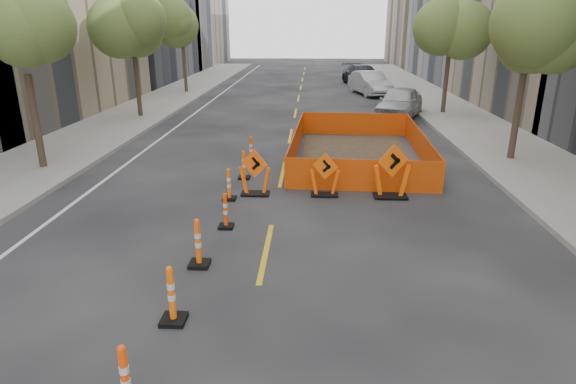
# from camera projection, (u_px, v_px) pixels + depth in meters

# --- Properties ---
(ground_plane) EXTENTS (140.00, 140.00, 0.00)m
(ground_plane) POSITION_uv_depth(u_px,v_px,m) (240.00, 373.00, 7.07)
(ground_plane) COLOR black
(sidewalk_left) EXTENTS (4.00, 90.00, 0.15)m
(sidewalk_left) POSITION_uv_depth(u_px,v_px,m) (56.00, 154.00, 18.79)
(sidewalk_left) COLOR gray
(sidewalk_left) RESTS_ON ground
(sidewalk_right) EXTENTS (4.00, 90.00, 0.15)m
(sidewalk_right) POSITION_uv_depth(u_px,v_px,m) (526.00, 160.00, 17.92)
(sidewalk_right) COLOR gray
(sidewalk_right) RESTS_ON ground
(tree_l_b) EXTENTS (2.80, 2.80, 5.95)m
(tree_l_b) POSITION_uv_depth(u_px,v_px,m) (21.00, 35.00, 15.41)
(tree_l_b) COLOR #382B1E
(tree_l_b) RESTS_ON ground
(tree_l_c) EXTENTS (2.80, 2.80, 5.95)m
(tree_l_c) POSITION_uv_depth(u_px,v_px,m) (132.00, 31.00, 24.85)
(tree_l_c) COLOR #382B1E
(tree_l_c) RESTS_ON ground
(tree_l_d) EXTENTS (2.80, 2.80, 5.95)m
(tree_l_d) POSITION_uv_depth(u_px,v_px,m) (182.00, 29.00, 34.28)
(tree_l_d) COLOR #382B1E
(tree_l_d) RESTS_ON ground
(tree_r_b) EXTENTS (2.80, 2.80, 5.95)m
(tree_r_b) POSITION_uv_depth(u_px,v_px,m) (530.00, 34.00, 16.49)
(tree_r_b) COLOR #382B1E
(tree_r_b) RESTS_ON ground
(tree_r_c) EXTENTS (2.80, 2.80, 5.95)m
(tree_r_c) POSITION_uv_depth(u_px,v_px,m) (451.00, 31.00, 25.92)
(tree_r_c) COLOR #382B1E
(tree_r_c) RESTS_ON ground
(channelizer_2) EXTENTS (0.41, 0.41, 1.05)m
(channelizer_2) POSITION_uv_depth(u_px,v_px,m) (125.00, 379.00, 6.18)
(channelizer_2) COLOR #FF440A
(channelizer_2) RESTS_ON ground
(channelizer_3) EXTENTS (0.42, 0.42, 1.07)m
(channelizer_3) POSITION_uv_depth(u_px,v_px,m) (171.00, 295.00, 8.10)
(channelizer_3) COLOR #FD600A
(channelizer_3) RESTS_ON ground
(channelizer_4) EXTENTS (0.42, 0.42, 1.08)m
(channelizer_4) POSITION_uv_depth(u_px,v_px,m) (198.00, 243.00, 10.03)
(channelizer_4) COLOR #FF540A
(channelizer_4) RESTS_ON ground
(channelizer_5) EXTENTS (0.36, 0.36, 0.92)m
(channelizer_5) POSITION_uv_depth(u_px,v_px,m) (225.00, 211.00, 11.97)
(channelizer_5) COLOR #E43A09
(channelizer_5) RESTS_ON ground
(channelizer_6) EXTENTS (0.37, 0.37, 0.95)m
(channelizer_6) POSITION_uv_depth(u_px,v_px,m) (229.00, 184.00, 13.91)
(channelizer_6) COLOR #FF5B0A
(channelizer_6) RESTS_ON ground
(channelizer_7) EXTENTS (0.38, 0.38, 0.96)m
(channelizer_7) POSITION_uv_depth(u_px,v_px,m) (244.00, 165.00, 15.82)
(channelizer_7) COLOR #FD570A
(channelizer_7) RESTS_ON ground
(channelizer_8) EXTENTS (0.39, 0.39, 0.98)m
(channelizer_8) POSITION_uv_depth(u_px,v_px,m) (251.00, 149.00, 17.75)
(channelizer_8) COLOR #EB4109
(channelizer_8) RESTS_ON ground
(chevron_sign_left) EXTENTS (1.08, 0.86, 1.41)m
(chevron_sign_left) POSITION_uv_depth(u_px,v_px,m) (255.00, 172.00, 14.24)
(chevron_sign_left) COLOR #F8560A
(chevron_sign_left) RESTS_ON ground
(chevron_sign_center) EXTENTS (1.03, 0.85, 1.33)m
(chevron_sign_center) POSITION_uv_depth(u_px,v_px,m) (325.00, 175.00, 14.16)
(chevron_sign_center) COLOR #ED560A
(chevron_sign_center) RESTS_ON ground
(chevron_sign_right) EXTENTS (1.25, 1.02, 1.63)m
(chevron_sign_right) POSITION_uv_depth(u_px,v_px,m) (392.00, 171.00, 13.96)
(chevron_sign_right) COLOR #FF5D0A
(chevron_sign_right) RESTS_ON ground
(safety_fence) EXTENTS (5.11, 8.30, 1.01)m
(safety_fence) POSITION_uv_depth(u_px,v_px,m) (358.00, 144.00, 18.41)
(safety_fence) COLOR red
(safety_fence) RESTS_ON ground
(parked_car_near) EXTENTS (3.58, 5.27, 1.66)m
(parked_car_near) POSITION_uv_depth(u_px,v_px,m) (400.00, 103.00, 26.16)
(parked_car_near) COLOR #B1B1B3
(parked_car_near) RESTS_ON ground
(parked_car_mid) EXTENTS (2.97, 5.30, 1.65)m
(parked_car_mid) POSITION_uv_depth(u_px,v_px,m) (370.00, 83.00, 34.95)
(parked_car_mid) COLOR #A9AAAE
(parked_car_mid) RESTS_ON ground
(parked_car_far) EXTENTS (3.66, 6.10, 1.66)m
(parked_car_far) POSITION_uv_depth(u_px,v_px,m) (363.00, 75.00, 40.57)
(parked_car_far) COLOR black
(parked_car_far) RESTS_ON ground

